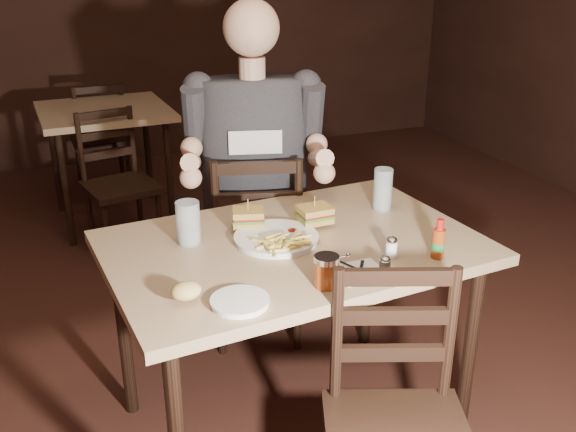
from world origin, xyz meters
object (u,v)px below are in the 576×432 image
object	(u,v)px
bg_chair_far	(100,139)
glass_left	(188,223)
bg_table	(105,122)
glass_right	(383,189)
dinner_plate	(276,239)
bg_chair_near	(121,186)
chair_far	(256,244)
diner	(254,132)
side_plate	(240,303)
syrup_dispenser	(326,271)
main_table	(293,262)
hot_sauce	(439,239)

from	to	relation	value
bg_chair_far	glass_left	bearing A→B (deg)	89.15
bg_table	glass_right	bearing A→B (deg)	-69.35
dinner_plate	bg_chair_near	bearing A→B (deg)	100.61
chair_far	dinner_plate	size ratio (longest dim) A/B	3.20
bg_table	diner	bearing A→B (deg)	-75.51
bg_table	side_plate	xyz separation A→B (m)	(0.08, -2.66, 0.10)
diner	bg_table	bearing A→B (deg)	119.60
bg_table	side_plate	distance (m)	2.67
chair_far	glass_right	size ratio (longest dim) A/B	5.58
syrup_dispenser	side_plate	size ratio (longest dim) A/B	0.61
glass_left	glass_right	xyz separation A→B (m)	(0.78, 0.03, 0.01)
bg_chair_far	diner	bearing A→B (deg)	99.35
bg_table	side_plate	bearing A→B (deg)	-88.28
chair_far	bg_chair_near	bearing A→B (deg)	-52.57
glass_left	side_plate	distance (m)	0.47
main_table	diner	xyz separation A→B (m)	(0.07, 0.61, 0.31)
side_plate	diner	bearing A→B (deg)	68.87
bg_chair_far	glass_left	distance (m)	2.78
main_table	bg_chair_near	size ratio (longest dim) A/B	1.58
bg_table	bg_chair_far	size ratio (longest dim) A/B	0.99
main_table	hot_sauce	size ratio (longest dim) A/B	9.76
glass_left	side_plate	bearing A→B (deg)	-85.33
chair_far	side_plate	bearing A→B (deg)	84.29
diner	syrup_dispenser	distance (m)	0.96
chair_far	dinner_plate	world-z (taller)	chair_far
diner	hot_sauce	size ratio (longest dim) A/B	7.71
chair_far	glass_left	bearing A→B (deg)	67.06
bg_table	glass_right	distance (m)	2.32
syrup_dispenser	side_plate	world-z (taller)	syrup_dispenser
main_table	glass_right	distance (m)	0.49
bg_chair_far	syrup_dispenser	xyz separation A→B (m)	(0.36, -3.21, 0.40)
hot_sauce	bg_chair_near	bearing A→B (deg)	110.71
chair_far	syrup_dispenser	xyz separation A→B (m)	(-0.10, -0.99, 0.36)
bg_table	dinner_plate	size ratio (longest dim) A/B	2.90
bg_table	diner	world-z (taller)	diner
main_table	chair_far	world-z (taller)	chair_far
syrup_dispenser	bg_chair_far	bearing A→B (deg)	91.28
bg_table	dinner_plate	bearing A→B (deg)	-81.89
chair_far	side_plate	distance (m)	1.11
glass_left	syrup_dispenser	distance (m)	0.55
bg_chair_near	bg_table	bearing A→B (deg)	77.73
glass_right	hot_sauce	bearing A→B (deg)	-94.90
main_table	syrup_dispenser	world-z (taller)	syrup_dispenser
bg_table	diner	xyz separation A→B (m)	(0.44, -1.72, 0.33)
syrup_dispenser	hot_sauce	bearing A→B (deg)	0.79
glass_left	syrup_dispenser	bearing A→B (deg)	-55.36
bg_table	glass_left	xyz separation A→B (m)	(0.04, -2.20, 0.17)
bg_chair_near	side_plate	world-z (taller)	bg_chair_near
bg_table	bg_chair_near	size ratio (longest dim) A/B	0.99
side_plate	bg_chair_far	bearing A→B (deg)	91.43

